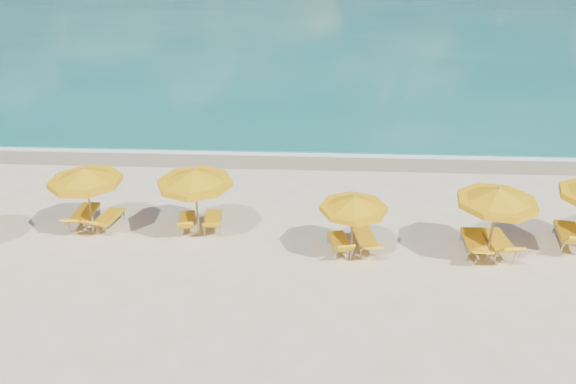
{
  "coord_description": "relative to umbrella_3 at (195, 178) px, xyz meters",
  "views": [
    {
      "loc": [
        0.87,
        -15.4,
        9.35
      ],
      "look_at": [
        0.0,
        1.5,
        1.2
      ],
      "focal_mm": 35.0,
      "sensor_mm": 36.0,
      "label": 1
    }
  ],
  "objects": [
    {
      "name": "umbrella_2",
      "position": [
        -3.56,
        0.07,
        -0.06
      ],
      "size": [
        3.09,
        3.09,
        2.38
      ],
      "rotation": [
        0.0,
        0.0,
        0.41
      ],
      "color": "tan",
      "rests_on": "ground"
    },
    {
      "name": "lounger_3_left",
      "position": [
        -0.48,
        0.4,
        -1.88
      ],
      "size": [
        0.8,
        1.64,
        0.76
      ],
      "rotation": [
        0.0,
        0.0,
        0.18
      ],
      "color": "#A5A8AD",
      "rests_on": "ground"
    },
    {
      "name": "ocean",
      "position": [
        2.9,
        47.48,
        -2.08
      ],
      "size": [
        120.0,
        80.0,
        0.3
      ],
      "primitive_type": "cube",
      "color": "#126962",
      "rests_on": "ground"
    },
    {
      "name": "umbrella_4",
      "position": [
        4.96,
        -0.95,
        -0.31
      ],
      "size": [
        2.1,
        2.1,
        2.08
      ],
      "rotation": [
        0.0,
        0.0,
        0.02
      ],
      "color": "tan",
      "rests_on": "ground"
    },
    {
      "name": "ground_plane",
      "position": [
        2.9,
        -0.52,
        -2.08
      ],
      "size": [
        120.0,
        120.0,
        0.0
      ],
      "primitive_type": "plane",
      "color": "beige"
    },
    {
      "name": "lounger_5_right",
      "position": [
        9.53,
        -0.59,
        -1.84
      ],
      "size": [
        0.83,
        2.03,
        0.89
      ],
      "rotation": [
        0.0,
        0.0,
        0.09
      ],
      "color": "#A5A8AD",
      "rests_on": "ground"
    },
    {
      "name": "lounger_2_right",
      "position": [
        -3.17,
        0.39,
        -1.87
      ],
      "size": [
        0.9,
        1.79,
        0.77
      ],
      "rotation": [
        0.0,
        0.0,
        -0.2
      ],
      "color": "#A5A8AD",
      "rests_on": "ground"
    },
    {
      "name": "lounger_2_left",
      "position": [
        -4.06,
        0.59,
        -1.85
      ],
      "size": [
        0.68,
        1.97,
        0.81
      ],
      "rotation": [
        0.0,
        0.0,
        0.01
      ],
      "color": "#A5A8AD",
      "rests_on": "ground"
    },
    {
      "name": "lounger_4_right",
      "position": [
        5.4,
        -0.49,
        -1.86
      ],
      "size": [
        0.93,
        1.94,
        0.71
      ],
      "rotation": [
        0.0,
        0.0,
        0.19
      ],
      "color": "#A5A8AD",
      "rests_on": "ground"
    },
    {
      "name": "umbrella_3",
      "position": [
        0.0,
        0.0,
        0.0
      ],
      "size": [
        2.42,
        2.42,
        2.44
      ],
      "rotation": [
        0.0,
        0.0,
        0.0
      ],
      "color": "tan",
      "rests_on": "ground"
    },
    {
      "name": "wet_sand_band",
      "position": [
        2.9,
        6.88,
        -2.08
      ],
      "size": [
        120.0,
        2.6,
        0.01
      ],
      "primitive_type": "cube",
      "color": "tan",
      "rests_on": "ground"
    },
    {
      "name": "lounger_3_right",
      "position": [
        0.38,
        0.52,
        -1.88
      ],
      "size": [
        0.73,
        1.7,
        0.73
      ],
      "rotation": [
        0.0,
        0.0,
        0.12
      ],
      "color": "#A5A8AD",
      "rests_on": "ground"
    },
    {
      "name": "umbrella_5",
      "position": [
        9.17,
        -0.85,
        -0.02
      ],
      "size": [
        2.87,
        2.87,
        2.42
      ],
      "rotation": [
        0.0,
        0.0,
        0.23
      ],
      "color": "tan",
      "rests_on": "ground"
    },
    {
      "name": "lounger_6_left",
      "position": [
        11.91,
        0.0,
        -1.83
      ],
      "size": [
        0.99,
        2.06,
        0.94
      ],
      "rotation": [
        0.0,
        0.0,
        -0.17
      ],
      "color": "#A5A8AD",
      "rests_on": "ground"
    },
    {
      "name": "lounger_5_left",
      "position": [
        8.81,
        -0.56,
        -1.85
      ],
      "size": [
        0.75,
        2.02,
        0.74
      ],
      "rotation": [
        0.0,
        0.0,
        -0.06
      ],
      "color": "#A5A8AD",
      "rests_on": "ground"
    },
    {
      "name": "whitecap_far",
      "position": [
        10.9,
        23.48,
        -2.08
      ],
      "size": [
        18.0,
        0.3,
        0.05
      ],
      "primitive_type": "cube",
      "color": "white",
      "rests_on": "ground"
    },
    {
      "name": "whitecap_near",
      "position": [
        -3.1,
        16.48,
        -2.08
      ],
      "size": [
        14.0,
        0.36,
        0.05
      ],
      "primitive_type": "cube",
      "color": "white",
      "rests_on": "ground"
    },
    {
      "name": "lounger_4_left",
      "position": [
        4.6,
        -0.77,
        -1.88
      ],
      "size": [
        0.83,
        1.67,
        0.78
      ],
      "rotation": [
        0.0,
        0.0,
        0.19
      ],
      "color": "#A5A8AD",
      "rests_on": "ground"
    },
    {
      "name": "foam_line",
      "position": [
        2.9,
        7.68,
        -2.08
      ],
      "size": [
        120.0,
        1.2,
        0.03
      ],
      "primitive_type": "cube",
      "color": "white",
      "rests_on": "ground"
    }
  ]
}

